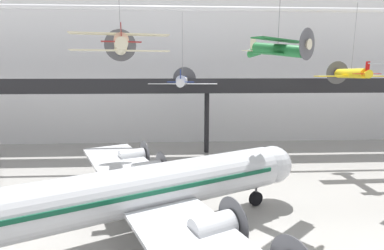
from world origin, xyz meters
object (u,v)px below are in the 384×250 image
object	(u,v)px
suspended_plane_cream_biplane	(121,44)
info_sign_pedestal	(244,223)
suspended_plane_green_biplane	(278,49)
suspended_plane_white_twin	(183,81)
suspended_plane_yellow_lowwing	(351,74)
airliner_silver_main	(141,191)

from	to	relation	value
suspended_plane_cream_biplane	info_sign_pedestal	distance (m)	19.15
suspended_plane_green_biplane	suspended_plane_white_twin	size ratio (longest dim) A/B	0.66
suspended_plane_white_twin	info_sign_pedestal	bearing A→B (deg)	-161.60
suspended_plane_yellow_lowwing	info_sign_pedestal	size ratio (longest dim) A/B	7.23
suspended_plane_yellow_lowwing	suspended_plane_cream_biplane	size ratio (longest dim) A/B	0.97
suspended_plane_green_biplane	info_sign_pedestal	bearing A→B (deg)	-84.75
suspended_plane_white_twin	info_sign_pedestal	world-z (taller)	suspended_plane_white_twin
suspended_plane_white_twin	suspended_plane_green_biplane	bearing A→B (deg)	-149.93
suspended_plane_cream_biplane	suspended_plane_white_twin	xyz separation A→B (m)	(6.00, 10.88, -3.85)
airliner_silver_main	suspended_plane_cream_biplane	distance (m)	14.13
suspended_plane_green_biplane	suspended_plane_white_twin	xyz separation A→B (m)	(-7.27, 15.95, -3.15)
airliner_silver_main	suspended_plane_yellow_lowwing	bearing A→B (deg)	5.24
suspended_plane_yellow_lowwing	suspended_plane_cream_biplane	world-z (taller)	suspended_plane_cream_biplane
suspended_plane_white_twin	airliner_silver_main	bearing A→B (deg)	175.44
airliner_silver_main	suspended_plane_green_biplane	world-z (taller)	suspended_plane_green_biplane
suspended_plane_white_twin	info_sign_pedestal	size ratio (longest dim) A/B	8.12
suspended_plane_green_biplane	suspended_plane_white_twin	world-z (taller)	suspended_plane_green_biplane
suspended_plane_green_biplane	suspended_plane_cream_biplane	bearing A→B (deg)	-150.85
airliner_silver_main	suspended_plane_white_twin	bearing A→B (deg)	55.09
airliner_silver_main	suspended_plane_cream_biplane	xyz separation A→B (m)	(-2.51, 8.62, 10.91)
airliner_silver_main	info_sign_pedestal	distance (m)	8.40
info_sign_pedestal	airliner_silver_main	bearing A→B (deg)	163.23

